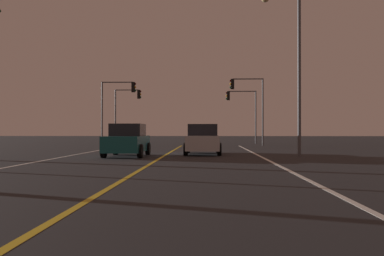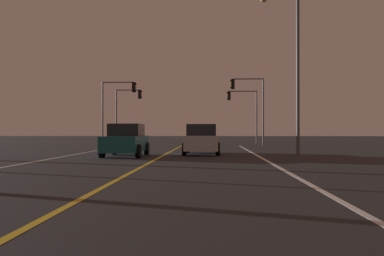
# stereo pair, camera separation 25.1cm
# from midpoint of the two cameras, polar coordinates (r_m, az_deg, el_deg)

# --- Properties ---
(lane_edge_right) EXTENTS (0.16, 43.88, 0.01)m
(lane_edge_right) POSITION_cam_midpoint_polar(r_m,az_deg,el_deg) (15.45, 11.89, -5.33)
(lane_edge_right) COLOR silver
(lane_edge_right) RESTS_ON ground
(lane_edge_left) EXTENTS (0.16, 43.88, 0.01)m
(lane_edge_left) POSITION_cam_midpoint_polar(r_m,az_deg,el_deg) (16.97, -24.13, -4.86)
(lane_edge_left) COLOR silver
(lane_edge_left) RESTS_ON ground
(lane_center_divider) EXTENTS (0.16, 43.88, 0.01)m
(lane_center_divider) POSITION_cam_midpoint_polar(r_m,az_deg,el_deg) (15.43, -7.00, -5.34)
(lane_center_divider) COLOR gold
(lane_center_divider) RESTS_ON ground
(car_ahead_far) EXTENTS (2.02, 4.30, 1.70)m
(car_ahead_far) POSITION_cam_midpoint_polar(r_m,az_deg,el_deg) (23.93, 1.17, -1.59)
(car_ahead_far) COLOR black
(car_ahead_far) RESTS_ON ground
(car_oncoming) EXTENTS (2.02, 4.30, 1.70)m
(car_oncoming) POSITION_cam_midpoint_polar(r_m,az_deg,el_deg) (22.40, -9.03, -1.68)
(car_oncoming) COLOR black
(car_oncoming) RESTS_ON ground
(traffic_light_near_right) EXTENTS (3.01, 0.36, 5.97)m
(traffic_light_near_right) POSITION_cam_midpoint_polar(r_m,az_deg,el_deg) (37.89, 7.32, 4.28)
(traffic_light_near_right) COLOR #4C4C51
(traffic_light_near_right) RESTS_ON ground
(traffic_light_near_left) EXTENTS (3.15, 0.36, 5.73)m
(traffic_light_near_left) POSITION_cam_midpoint_polar(r_m,az_deg,el_deg) (38.60, -10.14, 3.97)
(traffic_light_near_left) COLOR #4C4C51
(traffic_light_near_left) RESTS_ON ground
(traffic_light_far_right) EXTENTS (3.11, 0.36, 5.38)m
(traffic_light_far_right) POSITION_cam_midpoint_polar(r_m,az_deg,el_deg) (43.32, 6.51, 3.19)
(traffic_light_far_right) COLOR #4C4C51
(traffic_light_far_right) RESTS_ON ground
(traffic_light_far_left) EXTENTS (2.75, 0.36, 5.55)m
(traffic_light_far_left) POSITION_cam_midpoint_polar(r_m,az_deg,el_deg) (44.00, -8.85, 3.27)
(traffic_light_far_left) COLOR #4C4C51
(traffic_light_far_left) RESTS_ON ground
(street_lamp_right_far) EXTENTS (2.09, 0.44, 8.61)m
(street_lamp_right_far) POSITION_cam_midpoint_polar(r_m,az_deg,el_deg) (23.19, 12.87, 9.74)
(street_lamp_right_far) COLOR #4C4C51
(street_lamp_right_far) RESTS_ON ground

